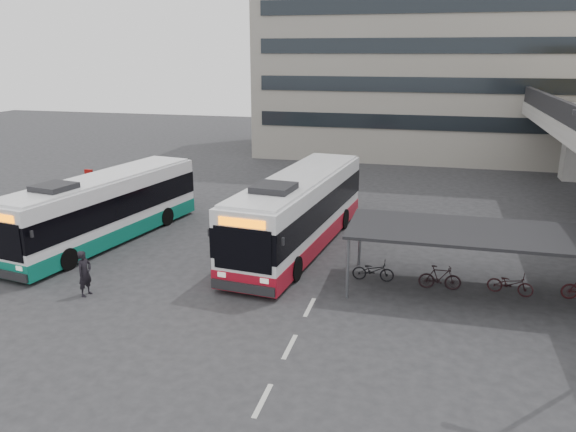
# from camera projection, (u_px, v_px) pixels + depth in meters

# --- Properties ---
(ground) EXTENTS (120.00, 120.00, 0.00)m
(ground) POSITION_uv_depth(u_px,v_px,m) (246.00, 300.00, 21.46)
(ground) COLOR #28282B
(ground) RESTS_ON ground
(bike_shelter) EXTENTS (10.00, 4.00, 2.54)m
(bike_shelter) POSITION_uv_depth(u_px,v_px,m) (476.00, 253.00, 21.76)
(bike_shelter) COLOR #595B60
(bike_shelter) RESTS_ON ground
(office_block) EXTENTS (30.00, 15.00, 25.00)m
(office_block) POSITION_uv_depth(u_px,v_px,m) (436.00, 12.00, 49.96)
(office_block) COLOR gray
(office_block) RESTS_ON ground
(road_markings) EXTENTS (0.15, 7.60, 0.01)m
(road_markings) POSITION_uv_depth(u_px,v_px,m) (290.00, 347.00, 18.07)
(road_markings) COLOR beige
(road_markings) RESTS_ON ground
(bus_main) EXTENTS (4.13, 13.05, 3.79)m
(bus_main) POSITION_uv_depth(u_px,v_px,m) (299.00, 212.00, 26.90)
(bus_main) COLOR white
(bus_main) RESTS_ON ground
(bus_teal) EXTENTS (4.55, 12.23, 3.54)m
(bus_teal) POSITION_uv_depth(u_px,v_px,m) (104.00, 209.00, 27.80)
(bus_teal) COLOR white
(bus_teal) RESTS_ON ground
(pedestrian) EXTENTS (0.53, 0.72, 1.82)m
(pedestrian) POSITION_uv_depth(u_px,v_px,m) (85.00, 273.00, 21.67)
(pedestrian) COLOR black
(pedestrian) RESTS_ON ground
(sign_totem_north) EXTENTS (0.52, 0.18, 2.40)m
(sign_totem_north) POSITION_uv_depth(u_px,v_px,m) (90.00, 188.00, 33.73)
(sign_totem_north) COLOR #970C09
(sign_totem_north) RESTS_ON ground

